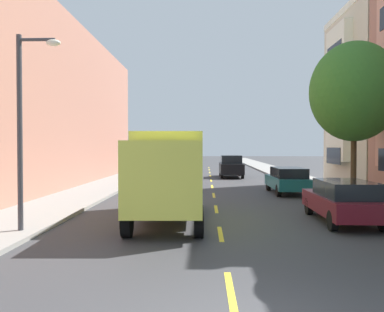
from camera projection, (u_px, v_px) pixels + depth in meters
name	position (u px, v px, depth m)	size (l,w,h in m)	color
ground_plane	(211.00, 178.00, 35.65)	(160.00, 160.00, 0.00)	#38383A
sidewalk_left	(125.00, 178.00, 33.88)	(3.20, 120.00, 0.14)	gray
sidewalk_right	(298.00, 179.00, 33.42)	(3.20, 120.00, 0.14)	gray
lane_centerline_dashes	(212.00, 183.00, 30.15)	(0.14, 47.20, 0.01)	yellow
street_tree_second	(354.00, 92.00, 18.96)	(4.05, 4.05, 7.38)	#47331E
street_lamp	(25.00, 116.00, 12.45)	(1.35, 0.28, 5.93)	#38383D
delivery_box_truck	(169.00, 170.00, 15.01)	(2.60, 7.33, 3.19)	#D8D84C
parked_wagon_red	(166.00, 166.00, 39.89)	(1.93, 4.74, 1.50)	#AD1E1E
parked_wagon_teal	(288.00, 180.00, 23.52)	(1.90, 4.73, 1.50)	#195B60
parked_wagon_charcoal	(179.00, 159.00, 60.09)	(1.90, 4.73, 1.50)	#333338
parked_wagon_burgundy	(343.00, 200.00, 14.52)	(1.90, 4.73, 1.50)	maroon
parked_sedan_orange	(157.00, 170.00, 34.11)	(1.90, 4.54, 1.43)	orange
moving_black_sedan	(231.00, 166.00, 36.06)	(1.95, 4.80, 1.93)	black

